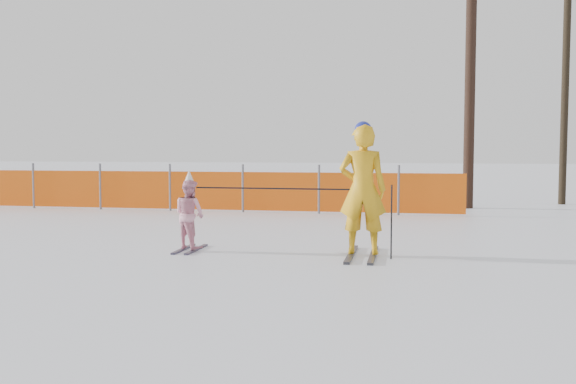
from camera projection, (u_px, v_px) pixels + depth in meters
The scene contains 6 objects.
ground at pixel (282, 262), 9.47m from camera, with size 120.00×120.00×0.00m, color white.
adult at pixel (363, 189), 9.90m from camera, with size 0.73×1.60×2.09m.
child at pixel (190, 214), 10.50m from camera, with size 0.69×1.01×1.32m.
ski_poles at pixel (308, 198), 10.03m from camera, with size 3.17×0.27×1.13m.
safety_fence at pixel (161, 190), 17.10m from camera, with size 15.66×0.06×1.25m.
tree_trunks at pixel (503, 92), 18.00m from camera, with size 3.11×2.04×6.64m.
Camera 1 is at (1.83, -9.20, 1.69)m, focal length 40.00 mm.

